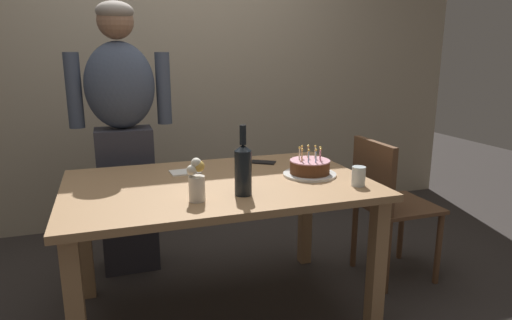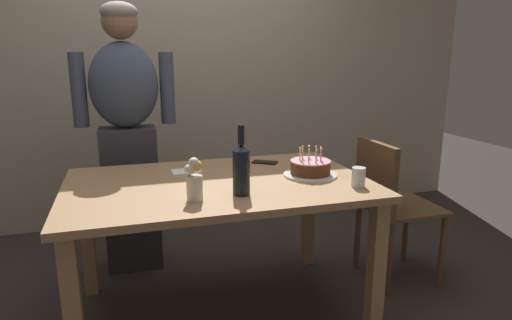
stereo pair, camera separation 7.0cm
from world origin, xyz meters
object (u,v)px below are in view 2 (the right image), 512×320
object	(u,v)px
napkin_stack	(186,171)
wine_bottle	(241,168)
birthday_cake	(310,169)
dining_chair	(388,199)
flower_vase	(194,180)
water_glass_near	(358,177)
person_man_bearded	(127,135)
cell_phone	(265,162)

from	to	relation	value
napkin_stack	wine_bottle	bearing A→B (deg)	-68.20
birthday_cake	dining_chair	size ratio (longest dim) A/B	0.32
napkin_stack	flower_vase	xyz separation A→B (m)	(-0.03, -0.48, 0.09)
birthday_cake	water_glass_near	bearing A→B (deg)	-59.54
wine_bottle	flower_vase	xyz separation A→B (m)	(-0.22, -0.02, -0.03)
water_glass_near	napkin_stack	distance (m)	0.91
flower_vase	person_man_bearded	size ratio (longest dim) A/B	0.12
flower_vase	person_man_bearded	xyz separation A→B (m)	(-0.26, 0.98, 0.04)
flower_vase	dining_chair	world-z (taller)	flower_vase
water_glass_near	cell_phone	size ratio (longest dim) A/B	0.66
cell_phone	dining_chair	xyz separation A→B (m)	(0.71, -0.22, -0.23)
water_glass_near	napkin_stack	world-z (taller)	water_glass_near
water_glass_near	dining_chair	xyz separation A→B (m)	(0.42, 0.36, -0.27)
cell_phone	napkin_stack	world-z (taller)	same
water_glass_near	dining_chair	distance (m)	0.62
dining_chair	napkin_stack	bearing A→B (deg)	82.88
water_glass_near	napkin_stack	xyz separation A→B (m)	(-0.76, 0.51, -0.04)
napkin_stack	person_man_bearded	size ratio (longest dim) A/B	0.09
water_glass_near	napkin_stack	bearing A→B (deg)	146.27
dining_chair	wine_bottle	bearing A→B (deg)	107.73
birthday_cake	water_glass_near	distance (m)	0.28
napkin_stack	person_man_bearded	xyz separation A→B (m)	(-0.29, 0.49, 0.13)
cell_phone	birthday_cake	bearing A→B (deg)	-33.83
wine_bottle	dining_chair	bearing A→B (deg)	17.73
water_glass_near	flower_vase	distance (m)	0.79
cell_phone	flower_vase	bearing A→B (deg)	-98.78
birthday_cake	dining_chair	world-z (taller)	birthday_cake
birthday_cake	person_man_bearded	distance (m)	1.18
dining_chair	flower_vase	bearing A→B (deg)	105.51
cell_phone	napkin_stack	distance (m)	0.48
birthday_cake	flower_vase	xyz separation A→B (m)	(-0.65, -0.22, 0.06)
wine_bottle	person_man_bearded	distance (m)	1.07
person_man_bearded	wine_bottle	bearing A→B (deg)	116.46
flower_vase	dining_chair	xyz separation A→B (m)	(1.21, 0.34, -0.32)
napkin_stack	birthday_cake	bearing A→B (deg)	-23.07
napkin_stack	flower_vase	distance (m)	0.49
birthday_cake	flower_vase	world-z (taller)	flower_vase
birthday_cake	wine_bottle	world-z (taller)	wine_bottle
birthday_cake	wine_bottle	size ratio (longest dim) A/B	0.87
napkin_stack	person_man_bearded	distance (m)	0.59
birthday_cake	water_glass_near	size ratio (longest dim) A/B	2.95
water_glass_near	napkin_stack	size ratio (longest dim) A/B	0.61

